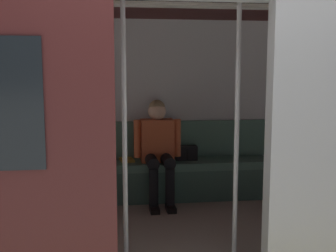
# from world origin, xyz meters

# --- Properties ---
(train_car) EXTENTS (6.40, 2.71, 2.26)m
(train_car) POSITION_xyz_m (0.06, -1.19, 1.49)
(train_car) COLOR #ADAFB5
(train_car) RESTS_ON ground_plane
(bench_seat) EXTENTS (2.71, 0.44, 0.46)m
(bench_seat) POSITION_xyz_m (0.00, -2.20, 0.36)
(bench_seat) COLOR #4C7566
(bench_seat) RESTS_ON ground_plane
(person_seated) EXTENTS (0.55, 0.68, 1.19)m
(person_seated) POSITION_xyz_m (0.01, -2.14, 0.68)
(person_seated) COLOR #CC5933
(person_seated) RESTS_ON ground_plane
(handbag) EXTENTS (0.26, 0.15, 0.17)m
(handbag) POSITION_xyz_m (-0.34, -2.27, 0.55)
(handbag) COLOR black
(handbag) RESTS_ON bench_seat
(book) EXTENTS (0.19, 0.24, 0.03)m
(book) POSITION_xyz_m (0.37, -2.28, 0.48)
(book) COLOR gold
(book) RESTS_ON bench_seat
(grab_pole_door) EXTENTS (0.04, 0.04, 2.12)m
(grab_pole_door) POSITION_xyz_m (0.42, -0.44, 1.06)
(grab_pole_door) COLOR silver
(grab_pole_door) RESTS_ON ground_plane
(grab_pole_far) EXTENTS (0.04, 0.04, 2.12)m
(grab_pole_far) POSITION_xyz_m (-0.42, -0.46, 1.06)
(grab_pole_far) COLOR silver
(grab_pole_far) RESTS_ON ground_plane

